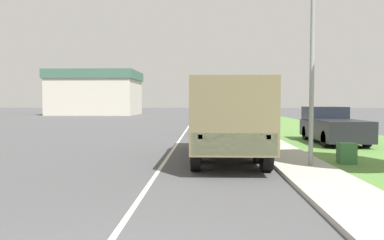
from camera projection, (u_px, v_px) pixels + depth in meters
The scene contains 14 objects.
ground_plane at pixel (193, 120), 43.15m from camera, with size 180.00×180.00×0.00m, color #4C4C4F.
lane_centre_stripe at pixel (193, 120), 43.15m from camera, with size 0.12×120.00×0.00m.
sidewalk_right at pixel (232, 120), 42.99m from camera, with size 1.80×120.00×0.12m.
grass_strip_right at pixel (271, 120), 42.83m from camera, with size 7.00×120.00×0.02m.
military_truck at pixel (227, 115), 13.58m from camera, with size 2.42×7.59×2.81m.
car_nearest_ahead at pixel (210, 125), 23.84m from camera, with size 1.88×4.12×1.39m.
car_second_ahead at pixel (207, 116), 37.67m from camera, with size 1.79×4.54×1.59m.
car_third_ahead at pixel (208, 112), 53.03m from camera, with size 1.73×4.17×1.60m.
car_fourth_ahead at pixel (209, 110), 61.65m from camera, with size 1.86×4.86×1.66m.
car_farthest_ahead at pixel (208, 109), 74.38m from camera, with size 1.82×4.29×1.47m.
pickup_truck at pixel (332, 126), 19.06m from camera, with size 2.09×5.15×1.82m.
lamp_post at pixel (307, 17), 11.58m from camera, with size 1.69×0.24×7.86m.
utility_box at pixel (347, 153), 12.62m from camera, with size 0.55×0.45×0.70m.
building_distant at pixel (96, 93), 61.60m from camera, with size 13.91×10.95×7.12m.
Camera 1 is at (1.43, -3.08, 2.10)m, focal length 35.00 mm.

